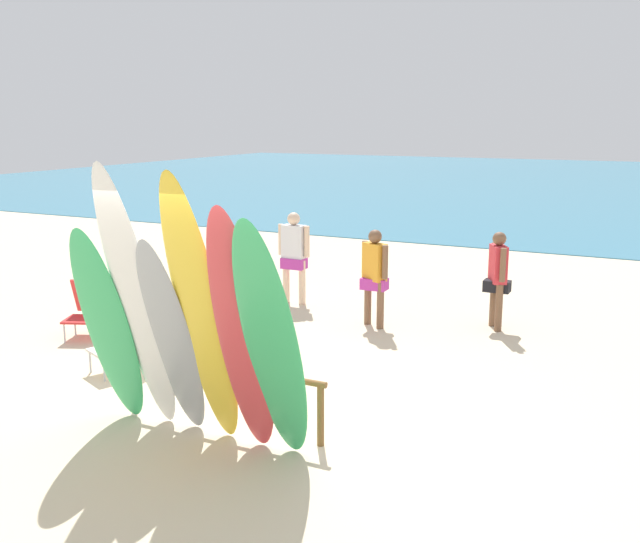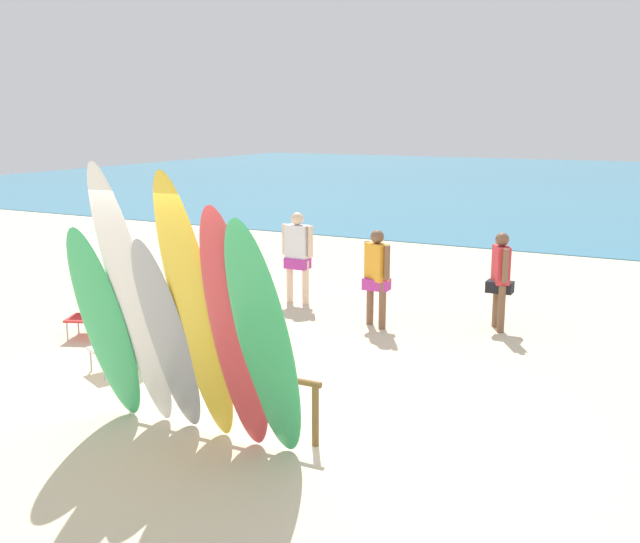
{
  "view_description": "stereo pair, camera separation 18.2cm",
  "coord_description": "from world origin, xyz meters",
  "views": [
    {
      "loc": [
        4.0,
        -5.9,
        3.13
      ],
      "look_at": [
        0.0,
        2.29,
        1.19
      ],
      "focal_mm": 40.73,
      "sensor_mm": 36.0,
      "label": 1
    },
    {
      "loc": [
        4.16,
        -5.82,
        3.13
      ],
      "look_at": [
        0.0,
        2.29,
        1.19
      ],
      "focal_mm": 40.73,
      "sensor_mm": 36.0,
      "label": 2
    }
  ],
  "objects": [
    {
      "name": "beachgoer_midbeach",
      "position": [
        0.05,
        4.07,
        0.86
      ],
      "size": [
        0.51,
        0.35,
        1.49
      ],
      "rotation": [
        0.0,
        0.0,
        2.64
      ],
      "color": "brown",
      "rests_on": "ground"
    },
    {
      "name": "surfboard_yellow_3",
      "position": [
        0.19,
        -0.6,
        1.36
      ],
      "size": [
        0.55,
        0.89,
        2.72
      ],
      "primitive_type": "ellipsoid",
      "rotation": [
        0.29,
        0.0,
        -0.04
      ],
      "color": "yellow",
      "rests_on": "ground"
    },
    {
      "name": "beach_chair_red",
      "position": [
        -2.03,
        0.85,
        0.42
      ],
      "size": [
        0.75,
        0.86,
        0.8
      ],
      "rotation": [
        0.0,
        0.0,
        -0.42
      ],
      "color": "#B7B7BC",
      "rests_on": "ground"
    },
    {
      "name": "surfboard_white_1",
      "position": [
        -0.54,
        -0.61,
        1.39
      ],
      "size": [
        0.51,
        0.96,
        2.77
      ],
      "primitive_type": "ellipsoid",
      "rotation": [
        0.31,
        0.0,
        0.04
      ],
      "color": "white",
      "rests_on": "ground"
    },
    {
      "name": "surfboard_grey_2",
      "position": [
        -0.22,
        -0.51,
        1.04
      ],
      "size": [
        0.52,
        0.77,
        2.08
      ],
      "primitive_type": "ellipsoid",
      "rotation": [
        0.33,
        0.0,
        -0.03
      ],
      "color": "#999EA3",
      "rests_on": "ground"
    },
    {
      "name": "surfboard_red_4",
      "position": [
        0.63,
        -0.6,
        1.22
      ],
      "size": [
        0.55,
        0.84,
        2.44
      ],
      "primitive_type": "ellipsoid",
      "rotation": [
        0.29,
        0.0,
        0.05
      ],
      "color": "#D13D42",
      "rests_on": "ground"
    },
    {
      "name": "surfboard_green_5",
      "position": [
        0.95,
        -0.62,
        1.18
      ],
      "size": [
        0.58,
        0.9,
        2.36
      ],
      "primitive_type": "ellipsoid",
      "rotation": [
        0.34,
        0.0,
        -0.02
      ],
      "color": "#38B266",
      "rests_on": "ground"
    },
    {
      "name": "beachgoer_strolling",
      "position": [
        1.74,
        4.77,
        0.85
      ],
      "size": [
        0.38,
        0.5,
        1.48
      ],
      "rotation": [
        0.0,
        0.0,
        5.21
      ],
      "color": "brown",
      "rests_on": "ground"
    },
    {
      "name": "beachgoer_photographing",
      "position": [
        -1.72,
        4.79,
        0.9
      ],
      "size": [
        0.59,
        0.25,
        1.57
      ],
      "rotation": [
        0.0,
        0.0,
        6.26
      ],
      "color": "beige",
      "rests_on": "ground"
    },
    {
      "name": "ocean_water",
      "position": [
        0.0,
        31.47,
        0.01
      ],
      "size": [
        60.0,
        40.0,
        0.02
      ],
      "primitive_type": "cube",
      "color": "teal",
      "rests_on": "ground"
    },
    {
      "name": "beach_chair_blue",
      "position": [
        -3.52,
        1.78,
        0.43
      ],
      "size": [
        0.71,
        0.8,
        0.83
      ],
      "rotation": [
        0.0,
        0.0,
        0.38
      ],
      "color": "#B7B7BC",
      "rests_on": "ground"
    },
    {
      "name": "ground",
      "position": [
        0.0,
        14.0,
        0.0
      ],
      "size": [
        60.0,
        60.0,
        0.0
      ],
      "primitive_type": "plane",
      "color": "beige"
    },
    {
      "name": "surfboard_rack",
      "position": [
        0.0,
        0.0,
        0.5
      ],
      "size": [
        2.37,
        0.07,
        0.66
      ],
      "color": "brown",
      "rests_on": "ground"
    },
    {
      "name": "surfboard_green_0",
      "position": [
        -0.97,
        -0.56,
        1.07
      ],
      "size": [
        0.58,
        0.76,
        2.14
      ],
      "primitive_type": "ellipsoid",
      "rotation": [
        0.31,
        0.0,
        0.03
      ],
      "color": "#38B266",
      "rests_on": "ground"
    }
  ]
}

